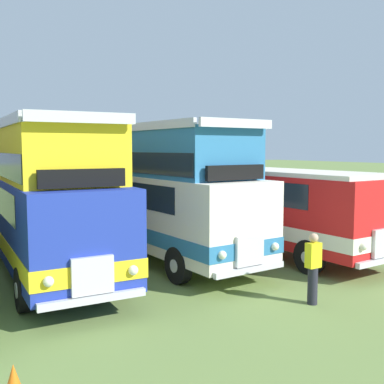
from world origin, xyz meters
TOP-DOWN VIEW (x-y plane):
  - ground_plane at (0.00, 0.00)m, footprint 200.00×200.00m
  - bus_third_in_row at (0.01, 0.30)m, footprint 3.09×10.36m
  - bus_fourth_in_row at (3.81, 0.42)m, footprint 2.92×10.30m
  - bus_fifth_in_row at (7.62, -0.23)m, footprint 2.92×11.52m
  - cone_mid_row at (-2.29, -7.10)m, footprint 0.36×0.36m
  - marshal_person at (4.70, -6.31)m, footprint 0.36×0.24m

SIDE VIEW (x-z plane):
  - ground_plane at x=0.00m, z-range 0.00..0.00m
  - cone_mid_row at x=-2.29m, z-range 0.00..0.60m
  - marshal_person at x=4.70m, z-range 0.02..1.75m
  - bus_fifth_in_row at x=7.62m, z-range 0.26..3.25m
  - bus_fourth_in_row at x=3.81m, z-range 0.10..4.62m
  - bus_third_in_row at x=0.01m, z-range 0.10..4.62m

